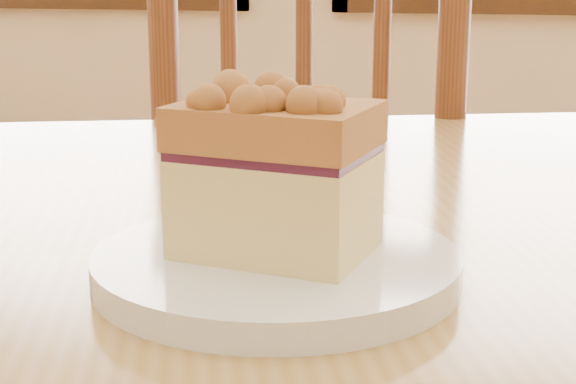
{
  "coord_description": "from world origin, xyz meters",
  "views": [
    {
      "loc": [
        0.27,
        -0.4,
        0.94
      ],
      "look_at": [
        0.14,
        0.12,
        0.8
      ],
      "focal_mm": 55.0,
      "sensor_mm": 36.0,
      "label": 1
    }
  ],
  "objects_px": {
    "cafe_table_main": "(299,313)",
    "plate": "(276,267)",
    "cake_slice": "(274,167)",
    "cafe_chair_main": "(321,239)"
  },
  "relations": [
    {
      "from": "cafe_table_main",
      "to": "plate",
      "type": "distance_m",
      "value": 0.19
    },
    {
      "from": "plate",
      "to": "cake_slice",
      "type": "xyz_separation_m",
      "value": [
        -0.0,
        -0.0,
        0.06
      ]
    },
    {
      "from": "cafe_table_main",
      "to": "plate",
      "type": "height_order",
      "value": "plate"
    },
    {
      "from": "cafe_table_main",
      "to": "cake_slice",
      "type": "height_order",
      "value": "cake_slice"
    },
    {
      "from": "cafe_table_main",
      "to": "cake_slice",
      "type": "relative_size",
      "value": 11.63
    },
    {
      "from": "cafe_chair_main",
      "to": "cake_slice",
      "type": "distance_m",
      "value": 0.86
    },
    {
      "from": "cafe_chair_main",
      "to": "cake_slice",
      "type": "bearing_deg",
      "value": 96.41
    },
    {
      "from": "cafe_table_main",
      "to": "plate",
      "type": "xyz_separation_m",
      "value": [
        0.02,
        -0.16,
        0.1
      ]
    },
    {
      "from": "cake_slice",
      "to": "cafe_chair_main",
      "type": "bearing_deg",
      "value": 108.52
    },
    {
      "from": "cafe_chair_main",
      "to": "plate",
      "type": "relative_size",
      "value": 4.64
    }
  ]
}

